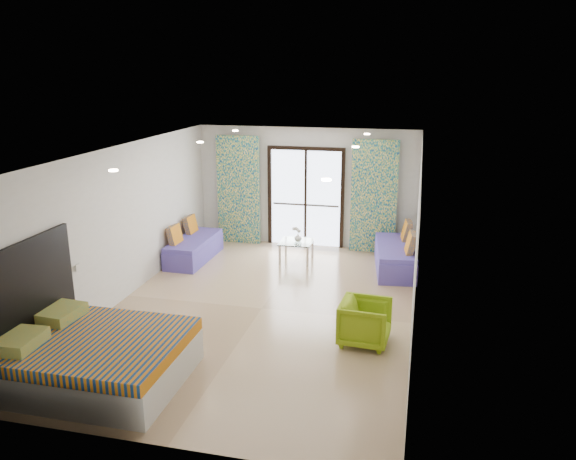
% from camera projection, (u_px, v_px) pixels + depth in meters
% --- Properties ---
extents(floor, '(5.00, 7.50, 0.01)m').
position_uv_depth(floor, '(262.00, 308.00, 9.58)').
color(floor, '#9F805F').
rests_on(floor, ground).
extents(ceiling, '(5.00, 7.50, 0.01)m').
position_uv_depth(ceiling, '(260.00, 151.00, 8.83)').
color(ceiling, silver).
rests_on(ceiling, ground).
extents(wall_back, '(5.00, 0.01, 2.70)m').
position_uv_depth(wall_back, '(306.00, 187.00, 12.71)').
color(wall_back, silver).
rests_on(wall_back, ground).
extents(wall_front, '(5.00, 0.01, 2.70)m').
position_uv_depth(wall_front, '(159.00, 334.00, 5.70)').
color(wall_front, silver).
rests_on(wall_front, ground).
extents(wall_left, '(0.01, 7.50, 2.70)m').
position_uv_depth(wall_left, '(123.00, 223.00, 9.75)').
color(wall_left, silver).
rests_on(wall_left, ground).
extents(wall_right, '(0.01, 7.50, 2.70)m').
position_uv_depth(wall_right, '(416.00, 243.00, 8.66)').
color(wall_right, silver).
rests_on(wall_right, ground).
extents(balcony_door, '(1.76, 0.08, 2.28)m').
position_uv_depth(balcony_door, '(306.00, 192.00, 12.71)').
color(balcony_door, black).
rests_on(balcony_door, floor).
extents(balcony_rail, '(1.52, 0.03, 0.04)m').
position_uv_depth(balcony_rail, '(306.00, 205.00, 12.81)').
color(balcony_rail, '#595451').
rests_on(balcony_rail, balcony_door).
extents(curtain_left, '(1.00, 0.10, 2.50)m').
position_uv_depth(curtain_left, '(239.00, 190.00, 12.91)').
color(curtain_left, silver).
rests_on(curtain_left, floor).
extents(curtain_right, '(1.00, 0.10, 2.50)m').
position_uv_depth(curtain_right, '(374.00, 197.00, 12.23)').
color(curtain_right, silver).
rests_on(curtain_right, floor).
extents(downlight_a, '(0.12, 0.12, 0.02)m').
position_uv_depth(downlight_a, '(113.00, 170.00, 7.28)').
color(downlight_a, '#FFE0B2').
rests_on(downlight_a, ceiling).
extents(downlight_b, '(0.12, 0.12, 0.02)m').
position_uv_depth(downlight_b, '(326.00, 180.00, 6.66)').
color(downlight_b, '#FFE0B2').
rests_on(downlight_b, ceiling).
extents(downlight_c, '(0.12, 0.12, 0.02)m').
position_uv_depth(downlight_c, '(200.00, 142.00, 10.08)').
color(downlight_c, '#FFE0B2').
rests_on(downlight_c, ceiling).
extents(downlight_d, '(0.12, 0.12, 0.02)m').
position_uv_depth(downlight_d, '(356.00, 147.00, 9.47)').
color(downlight_d, '#FFE0B2').
rests_on(downlight_d, ceiling).
extents(downlight_e, '(0.12, 0.12, 0.02)m').
position_uv_depth(downlight_e, '(235.00, 131.00, 11.95)').
color(downlight_e, '#FFE0B2').
rests_on(downlight_e, ceiling).
extents(downlight_f, '(0.12, 0.12, 0.02)m').
position_uv_depth(downlight_f, '(367.00, 134.00, 11.34)').
color(downlight_f, '#FFE0B2').
rests_on(downlight_f, ceiling).
extents(headboard, '(0.06, 2.10, 1.50)m').
position_uv_depth(headboard, '(23.00, 299.00, 7.30)').
color(headboard, black).
rests_on(headboard, floor).
extents(switch_plate, '(0.02, 0.10, 0.10)m').
position_uv_depth(switch_plate, '(78.00, 267.00, 8.47)').
color(switch_plate, silver).
rests_on(switch_plate, wall_left).
extents(bed, '(2.22, 1.81, 0.77)m').
position_uv_depth(bed, '(95.00, 358.00, 7.29)').
color(bed, silver).
rests_on(bed, floor).
extents(daybed_left, '(0.69, 1.74, 0.85)m').
position_uv_depth(daybed_left, '(193.00, 248.00, 11.97)').
color(daybed_left, '#5346A7').
rests_on(daybed_left, floor).
extents(daybed_right, '(0.94, 1.93, 0.92)m').
position_uv_depth(daybed_right, '(395.00, 256.00, 11.36)').
color(daybed_right, '#5346A7').
rests_on(daybed_right, floor).
extents(coffee_table, '(0.68, 0.68, 0.78)m').
position_uv_depth(coffee_table, '(296.00, 243.00, 11.82)').
color(coffee_table, silver).
rests_on(coffee_table, floor).
extents(vase, '(0.17, 0.18, 0.16)m').
position_uv_depth(vase, '(298.00, 238.00, 11.79)').
color(vase, white).
rests_on(vase, coffee_table).
extents(armchair, '(0.71, 0.76, 0.73)m').
position_uv_depth(armchair, '(365.00, 320.00, 8.28)').
color(armchair, '#89AD16').
rests_on(armchair, floor).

